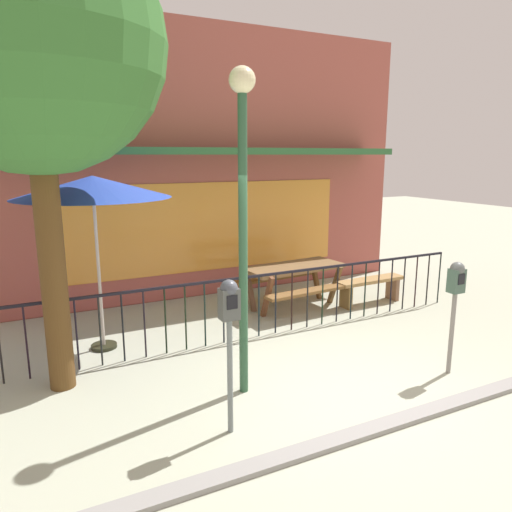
{
  "coord_description": "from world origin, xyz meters",
  "views": [
    {
      "loc": [
        -3.25,
        -4.11,
        2.71
      ],
      "look_at": [
        0.01,
        2.41,
        1.16
      ],
      "focal_mm": 33.39,
      "sensor_mm": 36.0,
      "label": 1
    }
  ],
  "objects_px": {
    "parking_meter_far": "(456,288)",
    "street_lamp": "(243,186)",
    "patio_umbrella": "(93,188)",
    "street_tree": "(32,43)",
    "patio_bench": "(370,285)",
    "picnic_table_left": "(293,274)",
    "parking_meter_near": "(229,316)"
  },
  "relations": [
    {
      "from": "patio_bench",
      "to": "picnic_table_left",
      "type": "bearing_deg",
      "value": 161.18
    },
    {
      "from": "patio_umbrella",
      "to": "patio_bench",
      "type": "xyz_separation_m",
      "value": [
        4.77,
        -0.07,
        -1.93
      ]
    },
    {
      "from": "patio_umbrella",
      "to": "street_tree",
      "type": "distance_m",
      "value": 1.95
    },
    {
      "from": "patio_umbrella",
      "to": "street_tree",
      "type": "height_order",
      "value": "street_tree"
    },
    {
      "from": "parking_meter_near",
      "to": "street_lamp",
      "type": "distance_m",
      "value": 1.44
    },
    {
      "from": "street_tree",
      "to": "street_lamp",
      "type": "height_order",
      "value": "street_tree"
    },
    {
      "from": "patio_bench",
      "to": "street_tree",
      "type": "height_order",
      "value": "street_tree"
    },
    {
      "from": "patio_umbrella",
      "to": "parking_meter_far",
      "type": "relative_size",
      "value": 1.69
    },
    {
      "from": "picnic_table_left",
      "to": "parking_meter_far",
      "type": "xyz_separation_m",
      "value": [
        0.39,
        -3.18,
        0.5
      ]
    },
    {
      "from": "patio_umbrella",
      "to": "street_tree",
      "type": "relative_size",
      "value": 0.46
    },
    {
      "from": "parking_meter_near",
      "to": "street_tree",
      "type": "relative_size",
      "value": 0.3
    },
    {
      "from": "parking_meter_near",
      "to": "street_tree",
      "type": "distance_m",
      "value": 3.47
    },
    {
      "from": "patio_umbrella",
      "to": "street_lamp",
      "type": "relative_size",
      "value": 0.68
    },
    {
      "from": "patio_bench",
      "to": "parking_meter_near",
      "type": "xyz_separation_m",
      "value": [
        -3.99,
        -2.68,
        0.86
      ]
    },
    {
      "from": "street_tree",
      "to": "patio_bench",
      "type": "bearing_deg",
      "value": 9.61
    },
    {
      "from": "street_lamp",
      "to": "patio_umbrella",
      "type": "bearing_deg",
      "value": 121.56
    },
    {
      "from": "picnic_table_left",
      "to": "street_tree",
      "type": "distance_m",
      "value": 5.34
    },
    {
      "from": "parking_meter_far",
      "to": "street_lamp",
      "type": "distance_m",
      "value": 2.92
    },
    {
      "from": "picnic_table_left",
      "to": "patio_umbrella",
      "type": "bearing_deg",
      "value": -173.27
    },
    {
      "from": "parking_meter_far",
      "to": "street_lamp",
      "type": "xyz_separation_m",
      "value": [
        -2.53,
        0.73,
        1.27
      ]
    },
    {
      "from": "picnic_table_left",
      "to": "patio_bench",
      "type": "xyz_separation_m",
      "value": [
        1.38,
        -0.47,
        -0.26
      ]
    },
    {
      "from": "patio_umbrella",
      "to": "patio_bench",
      "type": "bearing_deg",
      "value": -0.83
    },
    {
      "from": "patio_bench",
      "to": "parking_meter_near",
      "type": "relative_size",
      "value": 0.9
    },
    {
      "from": "parking_meter_far",
      "to": "street_lamp",
      "type": "bearing_deg",
      "value": 163.82
    },
    {
      "from": "patio_bench",
      "to": "parking_meter_far",
      "type": "bearing_deg",
      "value": -109.91
    },
    {
      "from": "street_tree",
      "to": "street_lamp",
      "type": "bearing_deg",
      "value": -29.42
    },
    {
      "from": "patio_bench",
      "to": "patio_umbrella",
      "type": "bearing_deg",
      "value": 179.17
    },
    {
      "from": "picnic_table_left",
      "to": "parking_meter_far",
      "type": "bearing_deg",
      "value": -82.94
    },
    {
      "from": "street_tree",
      "to": "parking_meter_far",
      "type": "bearing_deg",
      "value": -22.16
    },
    {
      "from": "parking_meter_far",
      "to": "street_tree",
      "type": "distance_m",
      "value": 5.49
    },
    {
      "from": "parking_meter_far",
      "to": "street_lamp",
      "type": "height_order",
      "value": "street_lamp"
    },
    {
      "from": "street_tree",
      "to": "picnic_table_left",
      "type": "bearing_deg",
      "value": 18.97
    }
  ]
}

